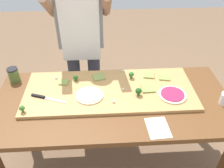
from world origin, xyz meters
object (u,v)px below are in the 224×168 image
chefs_knife (44,97)px  pizza_slice_near_left (148,88)px  pizza_slice_far_left (149,75)px  broccoli_floret_back_mid (76,78)px  cheese_crumble_b (56,78)px  prep_table (113,109)px  cheese_crumble_a (123,71)px  sauce_jar (14,75)px  pizza_slice_near_right (64,82)px  cheese_crumble_c (114,101)px  broccoli_floret_center_left (131,75)px  cook_center (81,34)px  pizza_whole_beet_magenta (173,95)px  pizza_slice_center (164,77)px  cheese_crumble_d (123,89)px  broccoli_floret_back_right (22,108)px  broccoli_floret_front_mid (139,91)px  recipe_note (158,128)px  pizza_whole_cheese_artichoke (89,95)px  pizza_slice_far_right (99,77)px

chefs_knife → pizza_slice_near_left: size_ratio=2.70×
pizza_slice_near_left → pizza_slice_far_left: same height
broccoli_floret_back_mid → cheese_crumble_b: broccoli_floret_back_mid is taller
prep_table → cheese_crumble_a: size_ratio=113.74×
broccoli_floret_back_mid → sauce_jar: size_ratio=0.44×
broccoli_floret_back_mid → pizza_slice_near_right: bearing=-166.4°
broccoli_floret_back_mid → cheese_crumble_c: size_ratio=3.21×
broccoli_floret_center_left → cook_center: (-0.42, 0.40, 0.18)m
pizza_whole_beet_magenta → pizza_slice_center: pizza_whole_beet_magenta is taller
cheese_crumble_a → cheese_crumble_d: 0.25m
broccoli_floret_back_right → cheese_crumble_b: (0.18, 0.38, -0.03)m
broccoli_floret_back_right → broccoli_floret_center_left: bearing=23.8°
pizza_slice_far_left → broccoli_floret_front_mid: size_ratio=1.41×
broccoli_floret_front_mid → pizza_slice_center: bearing=39.8°
broccoli_floret_back_right → recipe_note: 0.94m
recipe_note → pizza_whole_cheese_artichoke: bearing=144.6°
cheese_crumble_d → pizza_slice_near_right: bearing=165.4°
pizza_slice_far_left → broccoli_floret_center_left: 0.16m
prep_table → cheese_crumble_a: cheese_crumble_a is taller
pizza_whole_beet_magenta → cheese_crumble_c: bearing=-173.5°
pizza_slice_near_left → recipe_note: bearing=-90.1°
cheese_crumble_c → pizza_slice_far_right: bearing=108.6°
broccoli_floret_front_mid → cheese_crumble_a: 0.33m
pizza_slice_far_left → broccoli_floret_front_mid: 0.28m
prep_table → cheese_crumble_a: bearing=72.5°
cheese_crumble_b → broccoli_floret_back_mid: bearing=-13.1°
broccoli_floret_center_left → cheese_crumble_a: (-0.06, 0.09, -0.03)m
chefs_knife → pizza_slice_center: bearing=11.9°
broccoli_floret_front_mid → sauce_jar: sauce_jar is taller
pizza_whole_beet_magenta → cook_center: cook_center is taller
pizza_whole_cheese_artichoke → cheese_crumble_a: bearing=47.1°
pizza_whole_cheese_artichoke → pizza_whole_beet_magenta: same height
recipe_note → broccoli_floret_front_mid: bearing=105.5°
pizza_slice_near_left → cheese_crumble_c: cheese_crumble_c is taller
pizza_whole_cheese_artichoke → broccoli_floret_front_mid: bearing=-1.8°
pizza_slice_far_right → chefs_knife: bearing=-150.1°
broccoli_floret_front_mid → recipe_note: size_ratio=0.34×
broccoli_floret_back_mid → cheese_crumble_d: broccoli_floret_back_mid is taller
broccoli_floret_back_mid → cheese_crumble_c: (0.29, -0.28, -0.02)m
pizza_whole_beet_magenta → pizza_slice_near_right: 0.86m
pizza_slice_near_left → cheese_crumble_b: 0.76m
pizza_slice_far_right → broccoli_floret_back_mid: broccoli_floret_back_mid is taller
cheese_crumble_a → sauce_jar: bearing=-177.5°
broccoli_floret_center_left → recipe_note: (0.11, -0.53, -0.06)m
sauce_jar → pizza_whole_beet_magenta: bearing=-13.3°
broccoli_floret_back_right → sauce_jar: bearing=112.1°
pizza_whole_cheese_artichoke → broccoli_floret_center_left: (0.34, 0.21, 0.03)m
pizza_slice_center → pizza_slice_near_right: bearing=-178.4°
pizza_whole_beet_magenta → broccoli_floret_back_right: size_ratio=3.83×
pizza_whole_cheese_artichoke → cheese_crumble_d: size_ratio=12.66×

